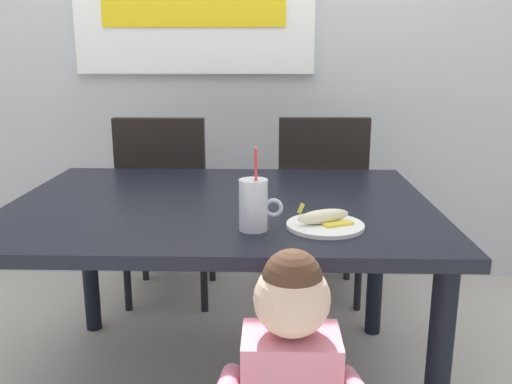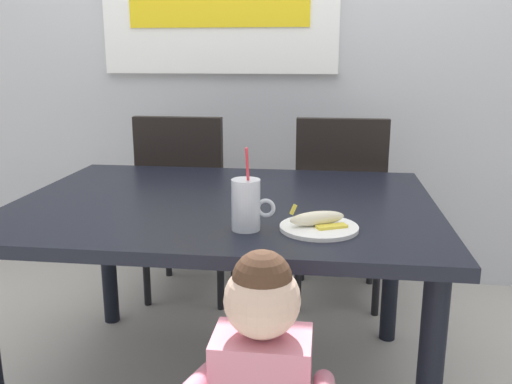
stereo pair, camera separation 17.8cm
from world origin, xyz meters
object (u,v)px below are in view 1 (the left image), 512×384
(dining_chair_left, at_px, (166,200))
(milk_cup, at_px, (254,208))
(dining_table, at_px, (221,225))
(dining_chair_right, at_px, (320,199))
(toddler_standing, at_px, (291,380))
(snack_plate, at_px, (325,225))
(peeled_banana, at_px, (324,217))

(dining_chair_left, xyz_separation_m, milk_cup, (0.47, -1.08, 0.27))
(dining_table, relative_size, dining_chair_right, 1.51)
(dining_chair_right, bearing_deg, toddler_standing, 82.63)
(dining_table, xyz_separation_m, milk_cup, (0.13, -0.32, 0.15))
(dining_chair_left, distance_m, dining_chair_right, 0.76)
(snack_plate, bearing_deg, dining_table, 138.91)
(dining_chair_right, xyz_separation_m, peeled_banana, (-0.09, -1.08, 0.24))
(dining_table, bearing_deg, snack_plate, -41.09)
(milk_cup, xyz_separation_m, peeled_banana, (0.21, 0.03, -0.04))
(milk_cup, bearing_deg, peeled_banana, 8.87)
(toddler_standing, height_order, peeled_banana, toddler_standing)
(dining_chair_right, relative_size, milk_cup, 3.86)
(dining_table, xyz_separation_m, dining_chair_right, (0.42, 0.79, -0.12))
(toddler_standing, bearing_deg, snack_plate, 75.65)
(dining_chair_left, bearing_deg, peeled_banana, 122.75)
(dining_chair_right, bearing_deg, dining_table, 62.14)
(dining_chair_left, height_order, milk_cup, milk_cup)
(dining_table, distance_m, toddler_standing, 0.78)
(dining_chair_left, bearing_deg, milk_cup, 113.41)
(toddler_standing, relative_size, milk_cup, 3.37)
(toddler_standing, xyz_separation_m, snack_plate, (0.11, 0.44, 0.23))
(toddler_standing, relative_size, snack_plate, 3.64)
(dining_chair_left, relative_size, milk_cup, 3.86)
(milk_cup, bearing_deg, dining_chair_right, 75.19)
(dining_chair_left, bearing_deg, dining_table, 114.24)
(milk_cup, relative_size, peeled_banana, 1.41)
(dining_table, xyz_separation_m, toddler_standing, (0.22, -0.74, -0.13))
(milk_cup, bearing_deg, snack_plate, 7.37)
(toddler_standing, xyz_separation_m, peeled_banana, (0.11, 0.45, 0.25))
(milk_cup, xyz_separation_m, snack_plate, (0.21, 0.03, -0.06))
(snack_plate, bearing_deg, dining_chair_right, 85.56)
(dining_table, relative_size, snack_plate, 6.31)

